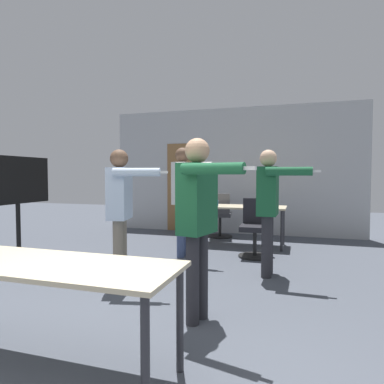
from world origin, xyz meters
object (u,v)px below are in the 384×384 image
Objects in this scene: tv_screen at (18,199)px; office_chair_mid_tucked at (255,229)px; drink_cup at (216,203)px; office_chair_far_right at (220,217)px; person_near_casual at (199,211)px; person_center_tall at (121,203)px; person_right_polo at (269,200)px; person_left_plaid at (183,190)px.

tv_screen reaches higher than office_chair_mid_tucked.
tv_screen is 3.57m from office_chair_mid_tucked.
drink_cup is (2.24, 2.43, -0.19)m from tv_screen.
drink_cup is (0.11, -0.77, 0.35)m from office_chair_far_right.
person_near_casual reaches higher than tv_screen.
drink_cup is (0.56, 2.57, -0.19)m from person_center_tall.
office_chair_mid_tucked is at bearing -170.46° from person_near_casual.
office_chair_far_right is at bearing -152.50° from person_right_polo.
person_center_tall is 14.84× the size of drink_cup.
person_right_polo is 1.01× the size of person_center_tall.
person_right_polo is 1.56m from person_left_plaid.
person_near_casual is (1.19, -0.75, 0.02)m from person_center_tall.
person_left_plaid is 16.07× the size of drink_cup.
drink_cup is (-0.63, 3.32, -0.20)m from person_near_casual.
person_right_polo reaches higher than tv_screen.
person_right_polo reaches higher than office_chair_far_right.
person_right_polo is at bearing 104.34° from person_center_tall.
person_right_polo is at bearing 177.05° from person_near_casual.
office_chair_far_right is 8.62× the size of drink_cup.
person_near_casual is at bearing 44.65° from person_center_tall.
drink_cup is at bearing -90.15° from office_chair_far_right.
person_center_tall reaches higher than drink_cup.
office_chair_far_right is (-1.21, 2.47, -0.54)m from person_right_polo.
drink_cup is at bearing 168.29° from person_left_plaid.
tv_screen is at bearing -131.84° from office_chair_far_right.
tv_screen is 3.88m from office_chair_far_right.
person_left_plaid reaches higher than person_right_polo.
person_right_polo is 1.88m from person_center_tall.
person_left_plaid is at bearing -114.33° from person_right_polo.
person_right_polo is 2.04m from drink_cup.
office_chair_far_right reaches higher than office_chair_mid_tucked.
person_left_plaid is 1.11m from drink_cup.
person_center_tall reaches higher than office_chair_mid_tucked.
tv_screen is 2.40m from person_left_plaid.
person_near_casual is 1.76× the size of office_chair_mid_tucked.
person_near_casual reaches higher than office_chair_mid_tucked.
office_chair_far_right is at bearing 178.28° from person_left_plaid.
person_center_tall is at bearing -5.58° from person_left_plaid.
office_chair_mid_tucked is at bearing -162.67° from person_right_polo.
person_left_plaid is 2.47m from person_near_casual.
office_chair_mid_tucked is at bearing 112.41° from person_left_plaid.
person_near_casual reaches higher than office_chair_far_right.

